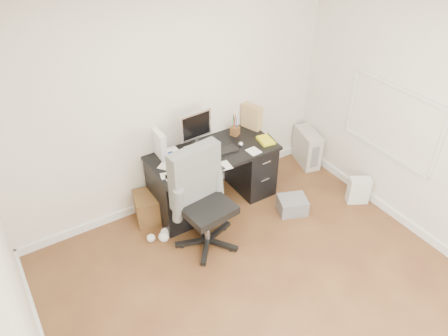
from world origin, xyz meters
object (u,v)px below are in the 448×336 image
Objects in this scene: desk at (213,176)px; pc_tower at (307,147)px; wicker_basket at (151,207)px; keyboard at (221,152)px; office_chair at (206,203)px; lcd_monitor at (196,131)px.

desk is 3.05× the size of pc_tower.
pc_tower reaches higher than wicker_basket.
keyboard is 0.81× the size of pc_tower.
pc_tower is 2.33m from wicker_basket.
office_chair is 3.30× the size of wicker_basket.
pc_tower is (1.97, 0.63, -0.34)m from office_chair.
lcd_monitor is (-0.14, 0.13, 0.60)m from desk.
desk reaches higher than wicker_basket.
office_chair reaches higher than pc_tower.
pc_tower is (1.68, -0.08, -0.76)m from lcd_monitor.
keyboard is (0.07, -0.07, 0.36)m from desk.
keyboard is at bearing 38.82° from office_chair.
wicker_basket is at bearing 110.43° from office_chair.
keyboard reaches higher than pc_tower.
wicker_basket is (-0.64, -0.01, -0.82)m from lcd_monitor.
lcd_monitor reaches higher than wicker_basket.
wicker_basket is (-0.86, 0.19, -0.58)m from keyboard.
pc_tower is at bearing 11.00° from office_chair.
desk is at bearing 141.58° from keyboard.
office_chair is at bearing -131.42° from keyboard.
lcd_monitor is 0.87m from office_chair.
office_chair is (-0.43, -0.58, 0.18)m from desk.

